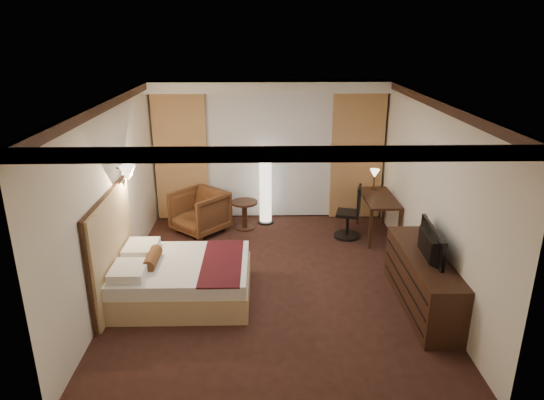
{
  "coord_description": "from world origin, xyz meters",
  "views": [
    {
      "loc": [
        -0.15,
        -6.49,
        3.59
      ],
      "look_at": [
        0.0,
        0.4,
        1.15
      ],
      "focal_mm": 32.0,
      "sensor_mm": 36.0,
      "label": 1
    }
  ],
  "objects_px": {
    "floor_lamp": "(266,187)",
    "television": "(425,235)",
    "bed": "(183,280)",
    "side_table": "(245,215)",
    "office_chair": "(348,211)",
    "desk": "(378,216)",
    "dresser": "(422,281)",
    "armchair": "(200,210)"
  },
  "relations": [
    {
      "from": "floor_lamp",
      "to": "television",
      "type": "height_order",
      "value": "floor_lamp"
    },
    {
      "from": "bed",
      "to": "side_table",
      "type": "xyz_separation_m",
      "value": [
        0.79,
        2.49,
        0.0
      ]
    },
    {
      "from": "side_table",
      "to": "floor_lamp",
      "type": "bearing_deg",
      "value": 35.89
    },
    {
      "from": "side_table",
      "to": "television",
      "type": "xyz_separation_m",
      "value": [
        2.45,
        -2.8,
        0.78
      ]
    },
    {
      "from": "floor_lamp",
      "to": "office_chair",
      "type": "bearing_deg",
      "value": -26.06
    },
    {
      "from": "side_table",
      "to": "office_chair",
      "type": "bearing_deg",
      "value": -13.0
    },
    {
      "from": "floor_lamp",
      "to": "desk",
      "type": "distance_m",
      "value": 2.17
    },
    {
      "from": "desk",
      "to": "bed",
      "type": "bearing_deg",
      "value": -146.8
    },
    {
      "from": "office_chair",
      "to": "dresser",
      "type": "bearing_deg",
      "value": -60.25
    },
    {
      "from": "dresser",
      "to": "television",
      "type": "distance_m",
      "value": 0.67
    },
    {
      "from": "television",
      "to": "dresser",
      "type": "bearing_deg",
      "value": -87.15
    },
    {
      "from": "desk",
      "to": "side_table",
      "type": "bearing_deg",
      "value": 171.04
    },
    {
      "from": "office_chair",
      "to": "bed",
      "type": "bearing_deg",
      "value": -126.92
    },
    {
      "from": "bed",
      "to": "television",
      "type": "height_order",
      "value": "television"
    },
    {
      "from": "side_table",
      "to": "floor_lamp",
      "type": "distance_m",
      "value": 0.67
    },
    {
      "from": "bed",
      "to": "side_table",
      "type": "height_order",
      "value": "side_table"
    },
    {
      "from": "side_table",
      "to": "desk",
      "type": "distance_m",
      "value": 2.46
    },
    {
      "from": "bed",
      "to": "office_chair",
      "type": "bearing_deg",
      "value": 37.67
    },
    {
      "from": "armchair",
      "to": "office_chair",
      "type": "bearing_deg",
      "value": 35.96
    },
    {
      "from": "desk",
      "to": "armchair",
      "type": "bearing_deg",
      "value": 175.81
    },
    {
      "from": "bed",
      "to": "television",
      "type": "relative_size",
      "value": 1.87
    },
    {
      "from": "bed",
      "to": "television",
      "type": "bearing_deg",
      "value": -5.47
    },
    {
      "from": "floor_lamp",
      "to": "desk",
      "type": "bearing_deg",
      "value": -18.31
    },
    {
      "from": "desk",
      "to": "television",
      "type": "bearing_deg",
      "value": -89.53
    },
    {
      "from": "armchair",
      "to": "dresser",
      "type": "distance_m",
      "value": 4.24
    },
    {
      "from": "television",
      "to": "bed",
      "type": "bearing_deg",
      "value": 87.38
    },
    {
      "from": "floor_lamp",
      "to": "office_chair",
      "type": "relative_size",
      "value": 1.47
    },
    {
      "from": "side_table",
      "to": "floor_lamp",
      "type": "xyz_separation_m",
      "value": [
        0.4,
        0.29,
        0.45
      ]
    },
    {
      "from": "side_table",
      "to": "desk",
      "type": "bearing_deg",
      "value": -8.96
    },
    {
      "from": "bed",
      "to": "desk",
      "type": "xyz_separation_m",
      "value": [
        3.22,
        2.1,
        0.1
      ]
    },
    {
      "from": "bed",
      "to": "television",
      "type": "distance_m",
      "value": 3.34
    },
    {
      "from": "floor_lamp",
      "to": "dresser",
      "type": "relative_size",
      "value": 0.73
    },
    {
      "from": "armchair",
      "to": "dresser",
      "type": "xyz_separation_m",
      "value": [
        3.3,
        -2.65,
        -0.05
      ]
    },
    {
      "from": "side_table",
      "to": "dresser",
      "type": "bearing_deg",
      "value": -48.44
    },
    {
      "from": "bed",
      "to": "dresser",
      "type": "height_order",
      "value": "dresser"
    },
    {
      "from": "side_table",
      "to": "floor_lamp",
      "type": "relative_size",
      "value": 0.38
    },
    {
      "from": "office_chair",
      "to": "television",
      "type": "relative_size",
      "value": 1.0
    },
    {
      "from": "bed",
      "to": "floor_lamp",
      "type": "height_order",
      "value": "floor_lamp"
    },
    {
      "from": "bed",
      "to": "dresser",
      "type": "bearing_deg",
      "value": -5.42
    },
    {
      "from": "office_chair",
      "to": "armchair",
      "type": "bearing_deg",
      "value": -170.69
    },
    {
      "from": "bed",
      "to": "television",
      "type": "xyz_separation_m",
      "value": [
        3.24,
        -0.31,
        0.78
      ]
    },
    {
      "from": "desk",
      "to": "dresser",
      "type": "bearing_deg",
      "value": -88.81
    }
  ]
}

